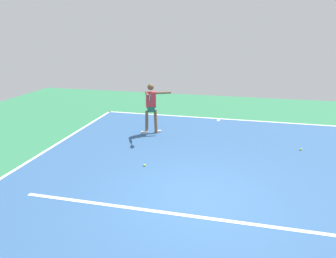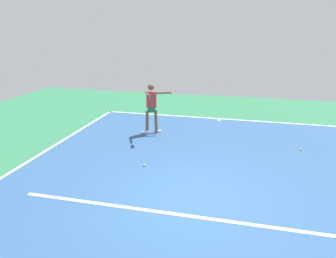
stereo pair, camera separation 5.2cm
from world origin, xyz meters
TOP-DOWN VIEW (x-y plane):
  - ground_plane at (0.00, 0.00)m, footprint 22.86×22.86m
  - court_surface at (0.00, 0.00)m, footprint 10.14×13.52m
  - court_line_baseline_near at (0.00, -6.71)m, footprint 10.14×0.10m
  - court_line_sideline_right at (5.02, 0.00)m, footprint 0.10×13.52m
  - court_line_service at (0.00, 0.74)m, footprint 7.60×0.10m
  - court_line_centre_mark at (0.00, -6.51)m, footprint 0.10×0.30m
  - tennis_player at (2.26, -4.21)m, footprint 1.03×1.39m
  - tennis_ball_by_baseline at (-2.81, -3.67)m, footprint 0.07×0.07m
  - tennis_ball_by_sideline at (1.64, -1.37)m, footprint 0.07×0.07m

SIDE VIEW (x-z plane):
  - ground_plane at x=0.00m, z-range 0.00..0.00m
  - court_surface at x=0.00m, z-range 0.00..0.00m
  - court_line_baseline_near at x=0.00m, z-range 0.00..0.01m
  - court_line_sideline_right at x=5.02m, z-range 0.00..0.01m
  - court_line_service at x=0.00m, z-range 0.00..0.01m
  - court_line_centre_mark at x=0.00m, z-range 0.00..0.01m
  - tennis_ball_by_baseline at x=-2.81m, z-range 0.00..0.07m
  - tennis_ball_by_sideline at x=1.64m, z-range 0.00..0.07m
  - tennis_player at x=2.26m, z-range 0.15..1.98m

